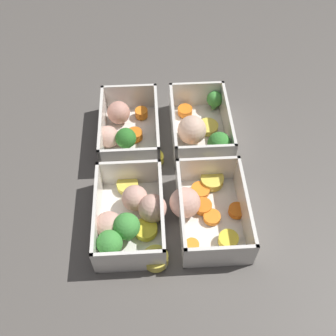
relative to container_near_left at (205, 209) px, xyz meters
The scene contains 5 objects.
ground_plane 0.10m from the container_near_left, 32.42° to the left, with size 4.00×4.00×0.00m, color #56514C.
container_near_left is the anchor object (origin of this frame).
container_near_right 0.16m from the container_near_left, ahead, with size 0.16×0.10×0.06m.
container_far_left 0.11m from the container_near_left, 96.58° to the left, with size 0.18×0.12×0.06m.
container_far_right 0.21m from the container_near_left, 35.54° to the left, with size 0.16×0.13×0.06m.
Camera 1 is at (-0.38, 0.02, 0.53)m, focal length 42.00 mm.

